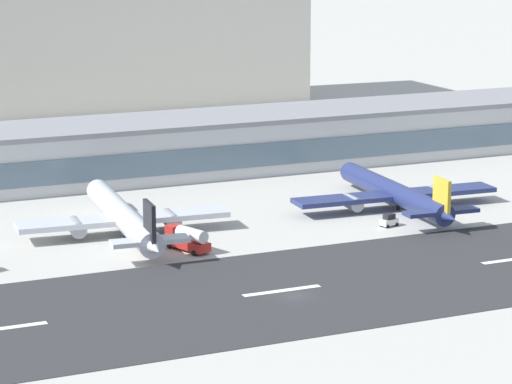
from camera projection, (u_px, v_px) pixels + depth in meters
The scene contains 10 objects.
ground_plane at pixel (295, 296), 165.90m from camera, with size 1400.00×1400.00×0.00m, color #B2AFA8.
runway_strip at pixel (287, 290), 168.33m from camera, with size 800.00×38.46×0.08m, color #2D2D30.
runway_centreline_dash_3 at pixel (1, 329), 152.34m from camera, with size 12.00×1.20×0.01m, color white.
runway_centreline_dash_4 at pixel (282, 291), 168.03m from camera, with size 12.00×1.20×0.01m, color white.
terminal_building at pixel (184, 145), 245.99m from camera, with size 220.44×22.45×11.77m.
distant_hotel_block at pixel (40, 21), 322.73m from camera, with size 148.55×34.80×49.83m, color beige.
airliner_black_tail_gate_1 at pixel (125, 218), 196.77m from camera, with size 36.21×46.44×9.69m.
airliner_gold_tail_gate_2 at pixel (398, 194), 214.94m from camera, with size 39.63×43.84×9.15m.
service_baggage_tug_0 at pixel (389, 220), 203.66m from camera, with size 3.52×2.59×2.20m.
service_fuel_truck_2 at pixel (187, 238), 188.35m from camera, with size 5.44×8.87×3.95m.
Camera 1 is at (-68.66, -142.87, 51.39)m, focal length 82.70 mm.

